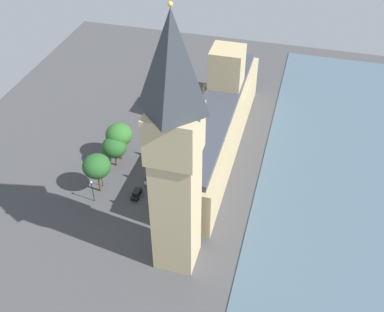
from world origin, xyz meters
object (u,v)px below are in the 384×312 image
object	(u,v)px
car_black_far_end	(136,194)
plane_tree_slot_10	(114,147)
clock_tower	(174,151)
parliament_building	(217,123)
car_yellow_cab_leading	(191,95)
plane_tree_kerbside	(97,166)
car_silver_under_trees	(150,179)
street_lamp_slot_12	(101,172)
plane_tree_by_river_gate	(119,135)
car_dark_green_corner	(163,149)
street_lamp_slot_11	(92,187)
pedestrian_trailing	(164,198)
pedestrian_opposite_hall	(163,192)
pedestrian_near_tower	(198,118)
double_decker_bus_midblock	(173,116)

from	to	relation	value
car_black_far_end	plane_tree_slot_10	distance (m)	14.43
clock_tower	plane_tree_slot_10	xyz separation A→B (m)	(24.25, -25.17, -22.97)
parliament_building	car_yellow_cab_leading	size ratio (longest dim) A/B	13.21
plane_tree_kerbside	plane_tree_slot_10	distance (m)	10.48
clock_tower	parliament_building	bearing A→B (deg)	-89.23
car_silver_under_trees	street_lamp_slot_12	distance (m)	12.47
plane_tree_kerbside	street_lamp_slot_12	distance (m)	3.77
clock_tower	plane_tree_by_river_gate	xyz separation A→B (m)	(23.93, -27.99, -21.05)
car_dark_green_corner	clock_tower	bearing A→B (deg)	-72.53
car_dark_green_corner	plane_tree_by_river_gate	size ratio (longest dim) A/B	0.42
street_lamp_slot_11	pedestrian_trailing	bearing A→B (deg)	-164.55
car_silver_under_trees	pedestrian_opposite_hall	distance (m)	5.94
parliament_building	car_silver_under_trees	distance (m)	23.96
car_dark_green_corner	pedestrian_near_tower	xyz separation A→B (m)	(-5.63, -16.98, -0.16)
car_black_far_end	plane_tree_by_river_gate	xyz separation A→B (m)	(8.88, -12.63, 7.15)
plane_tree_by_river_gate	street_lamp_slot_11	bearing A→B (deg)	88.52
pedestrian_near_tower	pedestrian_opposite_hall	bearing A→B (deg)	-53.56
car_silver_under_trees	pedestrian_near_tower	xyz separation A→B (m)	(-5.15, -29.42, -0.16)
pedestrian_near_tower	street_lamp_slot_12	distance (m)	38.02
clock_tower	plane_tree_kerbside	world-z (taller)	clock_tower
car_black_far_end	clock_tower	bearing A→B (deg)	132.18
car_yellow_cab_leading	car_silver_under_trees	bearing A→B (deg)	88.40
car_black_far_end	plane_tree_slot_10	world-z (taller)	plane_tree_slot_10
car_black_far_end	pedestrian_opposite_hall	bearing A→B (deg)	-160.97
plane_tree_kerbside	plane_tree_by_river_gate	xyz separation A→B (m)	(-0.44, -13.13, 0.04)
car_black_far_end	pedestrian_opposite_hall	world-z (taller)	car_black_far_end
clock_tower	pedestrian_opposite_hall	bearing A→B (deg)	-63.32
double_decker_bus_midblock	plane_tree_kerbside	size ratio (longest dim) A/B	0.97
car_yellow_cab_leading	car_silver_under_trees	xyz separation A→B (m)	(-0.22, 41.01, -0.00)
pedestrian_trailing	parliament_building	bearing A→B (deg)	-120.46
parliament_building	car_yellow_cab_leading	bearing A→B (deg)	-58.99
car_silver_under_trees	street_lamp_slot_12	xyz separation A→B (m)	(10.87, 4.84, 3.72)
parliament_building	car_black_far_end	size ratio (longest dim) A/B	14.96
clock_tower	car_yellow_cab_leading	bearing A→B (deg)	-77.49
parliament_building	street_lamp_slot_11	world-z (taller)	parliament_building
car_yellow_cab_leading	street_lamp_slot_11	world-z (taller)	street_lamp_slot_11
parliament_building	plane_tree_kerbside	world-z (taller)	parliament_building
car_black_far_end	pedestrian_trailing	bearing A→B (deg)	179.92
car_dark_green_corner	street_lamp_slot_11	bearing A→B (deg)	-119.52
car_dark_green_corner	street_lamp_slot_11	distance (m)	25.16
street_lamp_slot_12	pedestrian_trailing	bearing A→B (deg)	176.84
plane_tree_by_river_gate	plane_tree_slot_10	world-z (taller)	plane_tree_by_river_gate
plane_tree_slot_10	pedestrian_trailing	bearing A→B (deg)	149.38
clock_tower	plane_tree_by_river_gate	bearing A→B (deg)	-49.47
car_dark_green_corner	plane_tree_by_river_gate	bearing A→B (deg)	-154.53
car_black_far_end	street_lamp_slot_11	size ratio (longest dim) A/B	0.66
car_black_far_end	pedestrian_trailing	world-z (taller)	car_black_far_end
plane_tree_kerbside	street_lamp_slot_11	world-z (taller)	plane_tree_kerbside
car_black_far_end	pedestrian_opposite_hall	xyz separation A→B (m)	(-6.13, -2.39, -0.13)
car_silver_under_trees	car_dark_green_corner	bearing A→B (deg)	89.67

